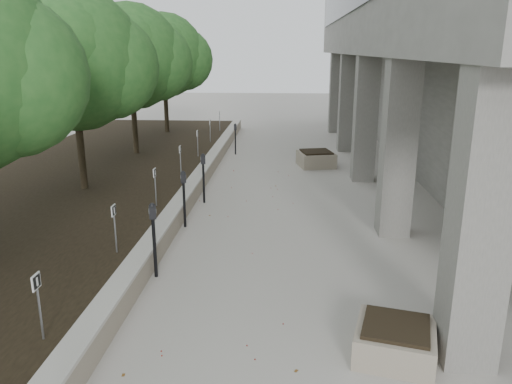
% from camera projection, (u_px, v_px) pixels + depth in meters
% --- Properties ---
extents(retaining_wall, '(0.39, 26.00, 0.50)m').
position_uv_depth(retaining_wall, '(195.00, 185.00, 14.90)').
color(retaining_wall, tan).
rests_on(retaining_wall, ground).
extents(planting_bed, '(7.00, 26.00, 0.40)m').
position_uv_depth(planting_bed, '(76.00, 185.00, 15.14)').
color(planting_bed, black).
rests_on(planting_bed, ground).
extents(crabapple_tree_3, '(4.60, 4.00, 5.44)m').
position_uv_depth(crabapple_tree_3, '(75.00, 90.00, 13.33)').
color(crabapple_tree_3, '#235621').
rests_on(crabapple_tree_3, planting_bed).
extents(crabapple_tree_4, '(4.60, 4.00, 5.44)m').
position_uv_depth(crabapple_tree_4, '(132.00, 79.00, 18.13)').
color(crabapple_tree_4, '#235621').
rests_on(crabapple_tree_4, planting_bed).
extents(crabapple_tree_5, '(4.60, 4.00, 5.44)m').
position_uv_depth(crabapple_tree_5, '(164.00, 73.00, 22.92)').
color(crabapple_tree_5, '#235621').
rests_on(crabapple_tree_5, planting_bed).
extents(parking_sign_2, '(0.04, 0.22, 0.96)m').
position_uv_depth(parking_sign_2, '(39.00, 307.00, 6.61)').
color(parking_sign_2, black).
rests_on(parking_sign_2, planting_bed).
extents(parking_sign_3, '(0.04, 0.22, 0.96)m').
position_uv_depth(parking_sign_3, '(115.00, 229.00, 9.48)').
color(parking_sign_3, black).
rests_on(parking_sign_3, planting_bed).
extents(parking_sign_4, '(0.04, 0.22, 0.96)m').
position_uv_depth(parking_sign_4, '(155.00, 187.00, 12.36)').
color(parking_sign_4, black).
rests_on(parking_sign_4, planting_bed).
extents(parking_sign_5, '(0.04, 0.22, 0.96)m').
position_uv_depth(parking_sign_5, '(181.00, 161.00, 15.24)').
color(parking_sign_5, black).
rests_on(parking_sign_5, planting_bed).
extents(parking_sign_6, '(0.04, 0.22, 0.96)m').
position_uv_depth(parking_sign_6, '(198.00, 143.00, 18.12)').
color(parking_sign_6, black).
rests_on(parking_sign_6, planting_bed).
extents(parking_sign_7, '(0.04, 0.22, 0.96)m').
position_uv_depth(parking_sign_7, '(210.00, 131.00, 21.00)').
color(parking_sign_7, black).
rests_on(parking_sign_7, planting_bed).
extents(parking_sign_8, '(0.04, 0.22, 0.96)m').
position_uv_depth(parking_sign_8, '(220.00, 121.00, 23.87)').
color(parking_sign_8, black).
rests_on(parking_sign_8, planting_bed).
extents(parking_meter_2, '(0.17, 0.15, 1.47)m').
position_uv_depth(parking_meter_2, '(154.00, 240.00, 9.29)').
color(parking_meter_2, black).
rests_on(parking_meter_2, ground).
extents(parking_meter_3, '(0.17, 0.14, 1.41)m').
position_uv_depth(parking_meter_3, '(184.00, 199.00, 11.96)').
color(parking_meter_3, black).
rests_on(parking_meter_3, ground).
extents(parking_meter_4, '(0.17, 0.14, 1.42)m').
position_uv_depth(parking_meter_4, '(204.00, 178.00, 13.88)').
color(parking_meter_4, black).
rests_on(parking_meter_4, ground).
extents(parking_meter_5, '(0.14, 0.11, 1.28)m').
position_uv_depth(parking_meter_5, '(235.00, 139.00, 20.37)').
color(parking_meter_5, black).
rests_on(parking_meter_5, ground).
extents(planter_front, '(1.30, 1.30, 0.50)m').
position_uv_depth(planter_front, '(395.00, 340.00, 6.97)').
color(planter_front, tan).
rests_on(planter_front, ground).
extents(planter_back, '(1.48, 1.48, 0.58)m').
position_uv_depth(planter_back, '(316.00, 158.00, 18.41)').
color(planter_back, tan).
rests_on(planter_back, ground).
extents(berry_scatter, '(3.30, 14.10, 0.02)m').
position_uv_depth(berry_scatter, '(240.00, 244.00, 11.03)').
color(berry_scatter, maroon).
rests_on(berry_scatter, ground).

